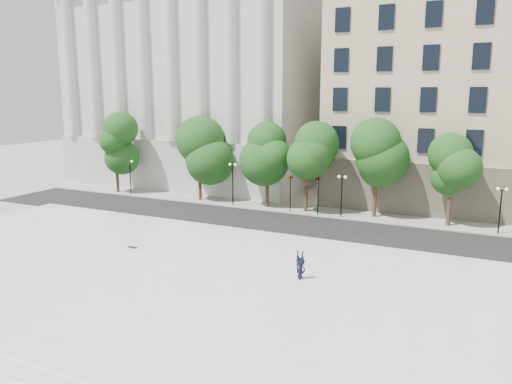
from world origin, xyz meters
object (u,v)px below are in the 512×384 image
(skateboard, at_px, (132,247))
(traffic_light_west, at_px, (291,175))
(traffic_light_east, at_px, (319,176))
(person_lying, at_px, (300,275))

(skateboard, bearing_deg, traffic_light_west, 75.42)
(traffic_light_east, height_order, person_lying, traffic_light_east)
(traffic_light_east, bearing_deg, person_lying, -74.73)
(traffic_light_east, relative_size, skateboard, 5.86)
(traffic_light_east, distance_m, skateboard, 18.63)
(traffic_light_west, xyz_separation_m, person_lying, (7.37, -16.88, -3.00))
(skateboard, bearing_deg, person_lying, 1.84)
(traffic_light_east, relative_size, person_lying, 2.50)
(traffic_light_west, height_order, traffic_light_east, traffic_light_east)
(traffic_light_west, bearing_deg, skateboard, -108.85)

